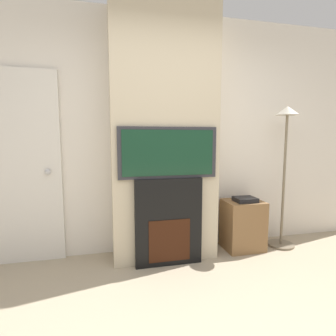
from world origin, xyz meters
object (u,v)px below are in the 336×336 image
(floor_lamp, at_px, (285,151))
(media_stand, at_px, (243,224))
(fireplace, at_px, (168,222))
(television, at_px, (168,153))

(floor_lamp, bearing_deg, media_stand, 176.47)
(floor_lamp, xyz_separation_m, media_stand, (-0.50, 0.03, -0.86))
(fireplace, distance_m, television, 0.72)
(media_stand, bearing_deg, floor_lamp, -3.53)
(floor_lamp, distance_m, media_stand, 1.00)
(fireplace, bearing_deg, media_stand, 9.68)
(television, bearing_deg, fireplace, 90.00)
(media_stand, bearing_deg, television, -170.21)
(television, bearing_deg, media_stand, 9.79)
(television, relative_size, media_stand, 1.60)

